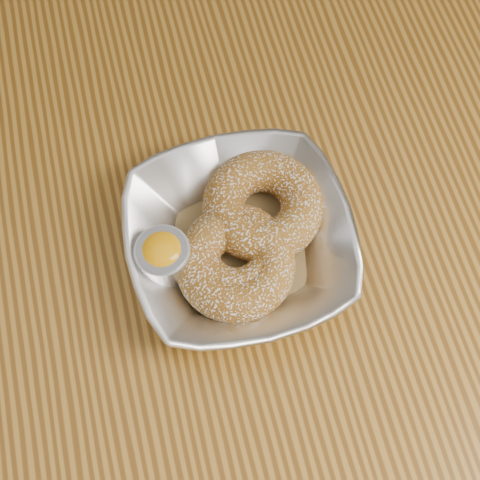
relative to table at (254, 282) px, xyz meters
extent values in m
plane|color=#565659|center=(0.00, 0.00, -0.65)|extent=(4.00, 4.00, 0.00)
cube|color=brown|center=(0.00, 0.00, 0.08)|extent=(1.20, 0.80, 0.04)
imported|color=silver|center=(-0.02, 0.00, 0.12)|extent=(0.21, 0.21, 0.05)
cube|color=olive|center=(-0.02, 0.00, 0.11)|extent=(0.19, 0.19, 0.00)
torus|color=brown|center=(0.01, 0.03, 0.13)|extent=(0.12, 0.12, 0.04)
torus|color=brown|center=(-0.03, -0.02, 0.13)|extent=(0.15, 0.15, 0.04)
torus|color=brown|center=(-0.02, -0.01, 0.13)|extent=(0.12, 0.12, 0.04)
cylinder|color=silver|center=(-0.09, 0.00, 0.13)|extent=(0.05, 0.05, 0.05)
cylinder|color=gray|center=(-0.09, 0.00, 0.13)|extent=(0.05, 0.05, 0.04)
ellipsoid|color=#FFA207|center=(-0.09, 0.00, 0.15)|extent=(0.04, 0.04, 0.03)
camera|label=1|loc=(-0.08, -0.24, 0.70)|focal=50.00mm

